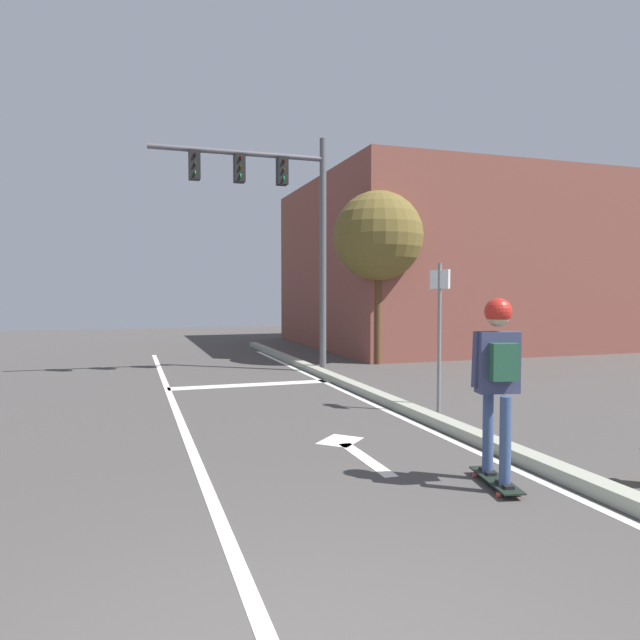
# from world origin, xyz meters

# --- Properties ---
(lane_line_center) EXTENTS (0.12, 20.00, 0.01)m
(lane_line_center) POSITION_xyz_m (-0.00, 6.00, 0.00)
(lane_line_center) COLOR silver
(lane_line_center) RESTS_ON ground
(lane_line_curbside) EXTENTS (0.12, 20.00, 0.01)m
(lane_line_curbside) POSITION_xyz_m (3.25, 6.00, 0.00)
(lane_line_curbside) COLOR silver
(lane_line_curbside) RESTS_ON ground
(stop_bar) EXTENTS (3.40, 0.40, 0.01)m
(stop_bar) POSITION_xyz_m (1.70, 9.45, 0.00)
(stop_bar) COLOR silver
(stop_bar) RESTS_ON ground
(lane_arrow_stem) EXTENTS (0.16, 1.40, 0.01)m
(lane_arrow_stem) POSITION_xyz_m (1.87, 3.78, 0.00)
(lane_arrow_stem) COLOR silver
(lane_arrow_stem) RESTS_ON ground
(lane_arrow_head) EXTENTS (0.71, 0.71, 0.01)m
(lane_arrow_head) POSITION_xyz_m (1.87, 4.63, 0.00)
(lane_arrow_head) COLOR silver
(lane_arrow_head) RESTS_ON ground
(curb_strip) EXTENTS (0.24, 24.00, 0.14)m
(curb_strip) POSITION_xyz_m (3.50, 6.00, 0.07)
(curb_strip) COLOR #9A9D8B
(curb_strip) RESTS_ON ground
(skateboard) EXTENTS (0.39, 0.89, 0.07)m
(skateboard) POSITION_xyz_m (2.72, 2.50, 0.06)
(skateboard) COLOR black
(skateboard) RESTS_ON ground
(skater) EXTENTS (0.48, 0.65, 1.79)m
(skater) POSITION_xyz_m (2.72, 2.48, 1.23)
(skater) COLOR #384C78
(skater) RESTS_ON skateboard
(traffic_signal_mast) EXTENTS (4.13, 0.34, 5.61)m
(traffic_signal_mast) POSITION_xyz_m (2.62, 10.95, 3.98)
(traffic_signal_mast) COLOR #535258
(traffic_signal_mast) RESTS_ON ground
(street_sign_post) EXTENTS (0.12, 0.44, 2.38)m
(street_sign_post) POSITION_xyz_m (3.98, 5.78, 1.55)
(street_sign_post) COLOR slate
(street_sign_post) RESTS_ON ground
(roadside_tree) EXTENTS (2.39, 2.39, 4.62)m
(roadside_tree) POSITION_xyz_m (5.62, 11.85, 3.41)
(roadside_tree) COLOR brown
(roadside_tree) RESTS_ON ground
(building_block) EXTENTS (13.88, 9.47, 5.82)m
(building_block) POSITION_xyz_m (12.34, 16.55, 2.91)
(building_block) COLOR brown
(building_block) RESTS_ON ground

